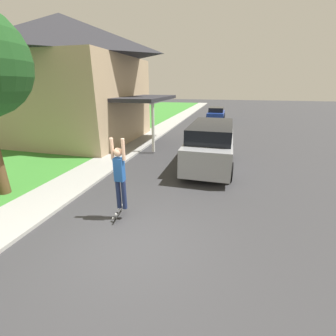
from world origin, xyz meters
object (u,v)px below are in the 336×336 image
(car_down_street, at_px, (216,114))
(skateboarder, at_px, (120,174))
(skateboard, at_px, (119,212))
(suv_parked, at_px, (210,144))

(car_down_street, relative_size, skateboarder, 2.03)
(car_down_street, height_order, skateboard, car_down_street)
(suv_parked, xyz_separation_m, skateboard, (-2.10, -5.16, -0.90))
(suv_parked, height_order, skateboarder, skateboarder)
(suv_parked, relative_size, skateboard, 6.63)
(suv_parked, xyz_separation_m, skateboarder, (-1.99, -5.17, 0.32))
(skateboard, bearing_deg, skateboarder, -4.32)
(car_down_street, xyz_separation_m, skateboarder, (-1.26, -20.66, 0.71))
(car_down_street, height_order, skateboarder, skateboarder)
(skateboard, bearing_deg, suv_parked, 67.82)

